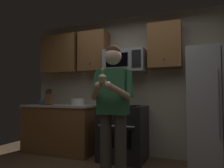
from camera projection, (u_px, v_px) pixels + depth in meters
name	position (u px, v px, depth m)	size (l,w,h in m)	color
wall_back	(137.00, 85.00, 4.02)	(4.40, 0.10, 2.60)	#B7AD99
oven_range	(123.00, 133.00, 3.67)	(0.76, 0.70, 0.93)	black
microwave	(125.00, 61.00, 3.85)	(0.74, 0.41, 0.40)	#9EA0A5
refrigerator	(220.00, 109.00, 3.11)	(0.90, 0.75, 1.80)	#B7BABF
cabinet_row_upper	(98.00, 52.00, 4.11)	(2.78, 0.36, 0.76)	brown
counter_left	(60.00, 128.00, 4.16)	(1.44, 0.66, 0.92)	brown
knife_block	(49.00, 99.00, 4.22)	(0.16, 0.15, 0.32)	brown
bowl_large_white	(78.00, 102.00, 4.07)	(0.27, 0.27, 0.13)	white
bowl_small_colored	(43.00, 102.00, 4.39)	(0.21, 0.21, 0.10)	#4C7299
person	(113.00, 104.00, 2.73)	(0.60, 0.48, 1.76)	#4C4742
cupcake	(102.00, 79.00, 2.44)	(0.09, 0.09, 0.17)	#A87F56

